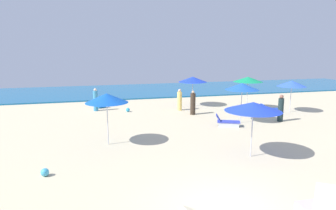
{
  "coord_description": "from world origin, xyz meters",
  "views": [
    {
      "loc": [
        -3.74,
        -7.47,
        4.74
      ],
      "look_at": [
        1.23,
        11.56,
        0.95
      ],
      "focal_mm": 32.46,
      "sensor_mm": 36.0,
      "label": 1
    }
  ],
  "objects": [
    {
      "name": "ocean",
      "position": [
        0.0,
        24.78,
        0.06
      ],
      "size": [
        60.0,
        10.45,
        0.12
      ],
      "primitive_type": "cube",
      "color": "#156195",
      "rests_on": "ground_plane"
    },
    {
      "name": "beachgoer_0",
      "position": [
        -3.34,
        15.46,
        0.79
      ],
      "size": [
        0.42,
        0.42,
        1.7
      ],
      "rotation": [
        0.0,
        0.0,
        1.31
      ],
      "color": "teal",
      "rests_on": "ground_plane"
    },
    {
      "name": "beachgoer_1",
      "position": [
        8.07,
        9.12,
        0.82
      ],
      "size": [
        0.44,
        0.44,
        1.74
      ],
      "rotation": [
        0.0,
        0.0,
        1.88
      ],
      "color": "#1D2E30",
      "rests_on": "ground_plane"
    },
    {
      "name": "cooler_box_0",
      "position": [
        -2.9,
        16.45,
        0.22
      ],
      "size": [
        0.67,
        0.54,
        0.43
      ],
      "primitive_type": "cube",
      "rotation": [
        0.0,
        0.0,
        0.46
      ],
      "color": "#1968AD",
      "rests_on": "ground_plane"
    },
    {
      "name": "ground_plane",
      "position": [
        0.0,
        0.0,
        0.0
      ],
      "size": [
        60.0,
        60.0,
        0.0
      ],
      "primitive_type": "plane",
      "color": "beige"
    },
    {
      "name": "lounge_chair_6_0",
      "position": [
        9.04,
        11.74,
        0.23
      ],
      "size": [
        1.48,
        0.82,
        0.63
      ],
      "rotation": [
        0.0,
        0.0,
        1.44
      ],
      "color": "silver",
      "rests_on": "ground_plane"
    },
    {
      "name": "lounge_chair_5_0",
      "position": [
        4.21,
        8.85,
        0.27
      ],
      "size": [
        1.56,
        1.12,
        0.72
      ],
      "rotation": [
        0.0,
        0.0,
        1.16
      ],
      "color": "silver",
      "rests_on": "ground_plane"
    },
    {
      "name": "umbrella_2",
      "position": [
        -2.97,
        7.13,
        2.32
      ],
      "size": [
        2.06,
        2.06,
        2.54
      ],
      "color": "silver",
      "rests_on": "ground_plane"
    },
    {
      "name": "lounge_chair_0_0",
      "position": [
        7.5,
        11.84,
        0.26
      ],
      "size": [
        1.55,
        1.0,
        0.72
      ],
      "rotation": [
        0.0,
        0.0,
        1.29
      ],
      "color": "silver",
      "rests_on": "ground_plane"
    },
    {
      "name": "beachgoer_2",
      "position": [
        2.79,
        14.07,
        0.76
      ],
      "size": [
        0.43,
        0.43,
        1.62
      ],
      "rotation": [
        0.0,
        0.0,
        1.84
      ],
      "color": "#F9D46D",
      "rests_on": "ground_plane"
    },
    {
      "name": "beach_ball_2",
      "position": [
        -5.49,
        3.93,
        0.15
      ],
      "size": [
        0.3,
        0.3,
        0.3
      ],
      "primitive_type": "sphere",
      "color": "#3EA6D1",
      "rests_on": "ground_plane"
    },
    {
      "name": "beach_ball_1",
      "position": [
        -1.07,
        14.5,
        0.15
      ],
      "size": [
        0.29,
        0.29,
        0.29
      ],
      "primitive_type": "sphere",
      "color": "#2C9DD3",
      "rests_on": "ground_plane"
    },
    {
      "name": "umbrella_6",
      "position": [
        10.47,
        11.43,
        2.1
      ],
      "size": [
        2.05,
        2.05,
        2.32
      ],
      "color": "silver",
      "rests_on": "ground_plane"
    },
    {
      "name": "beachgoer_3",
      "position": [
        3.27,
        12.43,
        0.79
      ],
      "size": [
        0.51,
        0.51,
        1.71
      ],
      "rotation": [
        0.0,
        0.0,
        0.7
      ],
      "color": "#3A2D23",
      "rests_on": "ground_plane"
    },
    {
      "name": "umbrella_0",
      "position": [
        7.88,
        13.11,
        2.31
      ],
      "size": [
        2.2,
        2.2,
        2.5
      ],
      "color": "silver",
      "rests_on": "ground_plane"
    },
    {
      "name": "umbrella_5",
      "position": [
        5.43,
        9.44,
        2.3
      ],
      "size": [
        2.09,
        2.09,
        2.51
      ],
      "color": "silver",
      "rests_on": "ground_plane"
    },
    {
      "name": "umbrella_1",
      "position": [
        2.97,
        3.86,
        2.23
      ],
      "size": [
        2.43,
        2.43,
        2.43
      ],
      "color": "silver",
      "rests_on": "ground_plane"
    },
    {
      "name": "umbrella_3",
      "position": [
        4.26,
        15.38,
        2.17
      ],
      "size": [
        2.27,
        2.27,
        2.38
      ],
      "color": "silver",
      "rests_on": "ground_plane"
    }
  ]
}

